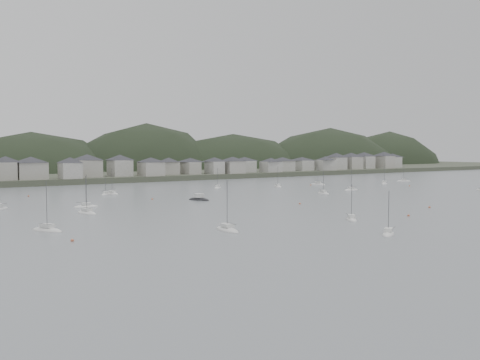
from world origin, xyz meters
TOP-DOWN VIEW (x-y plane):
  - ground at (0.00, 0.00)m, footprint 900.00×900.00m
  - far_shore_land at (0.00, 295.00)m, footprint 900.00×250.00m
  - forested_ridge at (4.83, 269.40)m, footprint 851.55×103.94m
  - waterfront_town at (50.59, 183.34)m, footprint 451.48×28.46m
  - sailboat_lead at (-27.45, -20.00)m, footprint 7.31×5.98m
  - moored_fleet at (-12.23, 56.95)m, footprint 248.34×139.58m
  - motor_launch_far at (-22.93, 67.27)m, footprint 6.14×9.32m
  - mooring_buoys at (-1.15, 52.12)m, footprint 181.83×120.08m

SIDE VIEW (x-z plane):
  - forested_ridge at x=4.83m, z-range -62.57..40.00m
  - ground at x=0.00m, z-range 0.00..0.00m
  - mooring_buoys at x=-1.15m, z-range -0.20..0.50m
  - moored_fleet at x=-12.23m, z-range -6.30..6.65m
  - sailboat_lead at x=-27.45m, z-range -4.79..5.15m
  - motor_launch_far at x=-22.93m, z-range -1.76..2.32m
  - far_shore_land at x=0.00m, z-range 0.00..3.00m
  - waterfront_town at x=50.59m, z-range 2.20..15.12m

